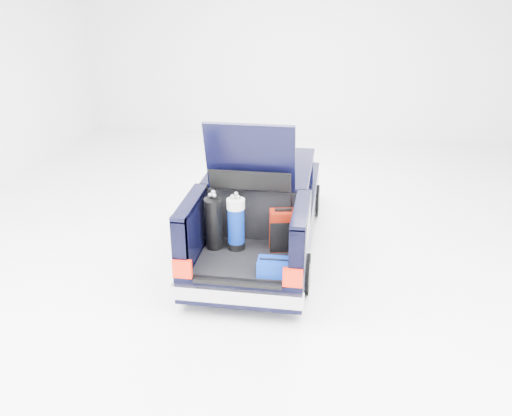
% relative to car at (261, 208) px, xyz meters
% --- Properties ---
extents(ground, '(14.00, 14.00, 0.00)m').
position_rel_car_xyz_m(ground, '(0.00, -0.11, -0.67)').
color(ground, white).
rests_on(ground, ground).
extents(car, '(1.87, 4.65, 2.47)m').
position_rel_car_xyz_m(car, '(0.00, 0.00, 0.00)').
color(car, black).
rests_on(car, ground).
extents(red_suitcase, '(0.43, 0.32, 0.64)m').
position_rel_car_xyz_m(red_suitcase, '(0.50, -1.27, 0.23)').
color(red_suitcase, '#660F03').
rests_on(red_suitcase, car).
extents(black_golf_bag, '(0.26, 0.31, 0.90)m').
position_rel_car_xyz_m(black_golf_bag, '(-0.50, -1.39, 0.33)').
color(black_golf_bag, black).
rests_on(black_golf_bag, car).
extents(blue_golf_bag, '(0.34, 0.34, 0.88)m').
position_rel_car_xyz_m(blue_golf_bag, '(-0.18, -1.34, 0.33)').
color(blue_golf_bag, black).
rests_on(blue_golf_bag, car).
extents(blue_duffel, '(0.46, 0.30, 0.24)m').
position_rel_car_xyz_m(blue_duffel, '(0.46, -2.01, 0.04)').
color(blue_duffel, navy).
rests_on(blue_duffel, car).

